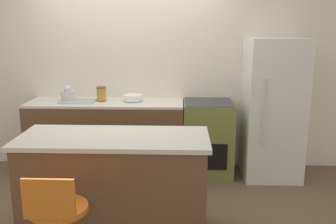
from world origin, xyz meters
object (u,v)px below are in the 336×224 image
at_px(refrigerator, 273,109).
at_px(kettle, 68,94).
at_px(oven_range, 208,138).
at_px(mixing_bowl, 133,98).

height_order(refrigerator, kettle, refrigerator).
bearing_deg(kettle, refrigerator, -1.78).
distance_m(oven_range, mixing_bowl, 1.09).
bearing_deg(mixing_bowl, oven_range, -2.68).
height_order(oven_range, refrigerator, refrigerator).
height_order(kettle, mixing_bowl, kettle).
distance_m(oven_range, kettle, 1.88).
xyz_separation_m(oven_range, mixing_bowl, (-0.96, 0.04, 0.51)).
bearing_deg(oven_range, kettle, 178.57).
bearing_deg(mixing_bowl, refrigerator, -2.64).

